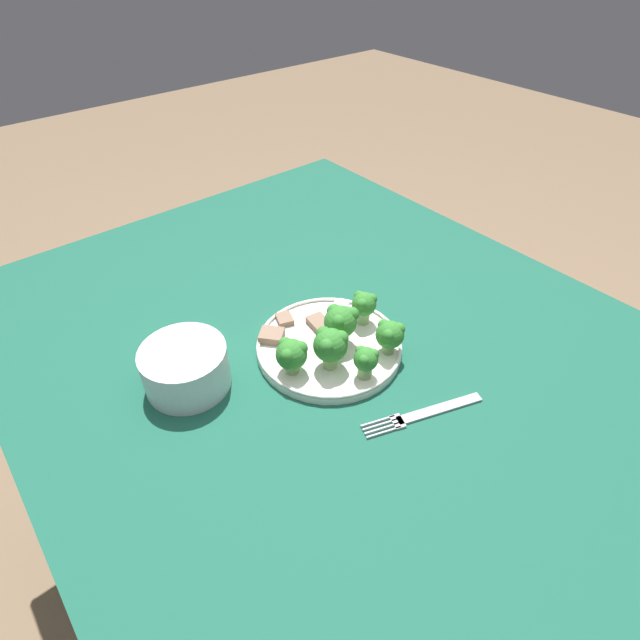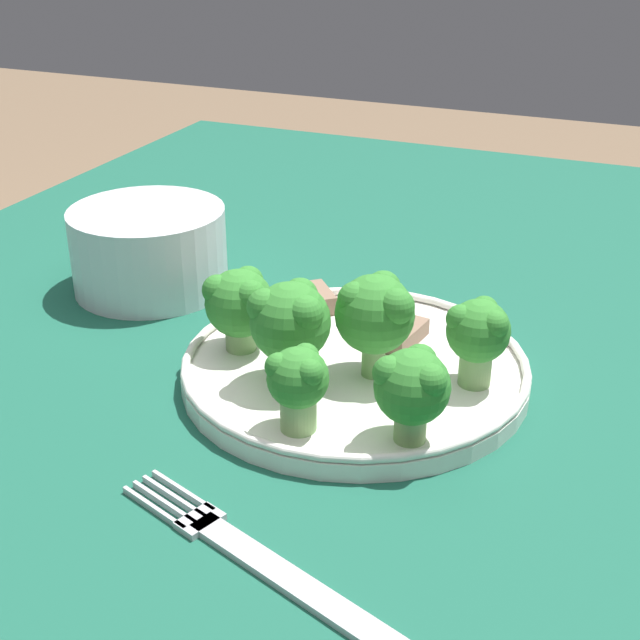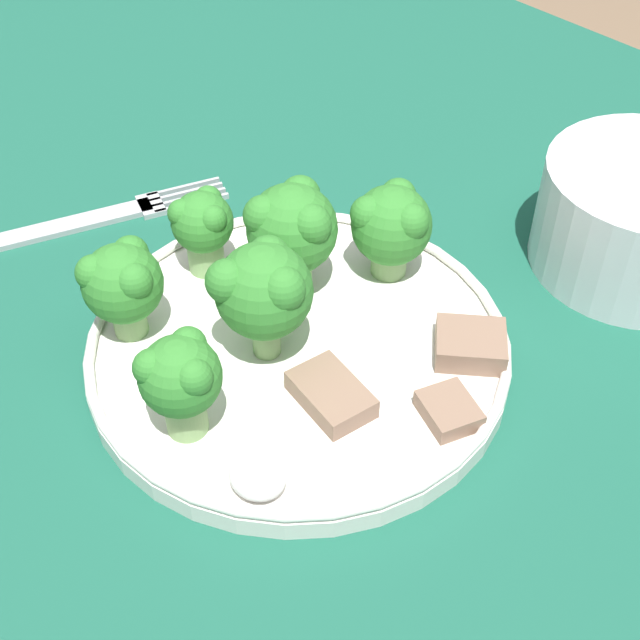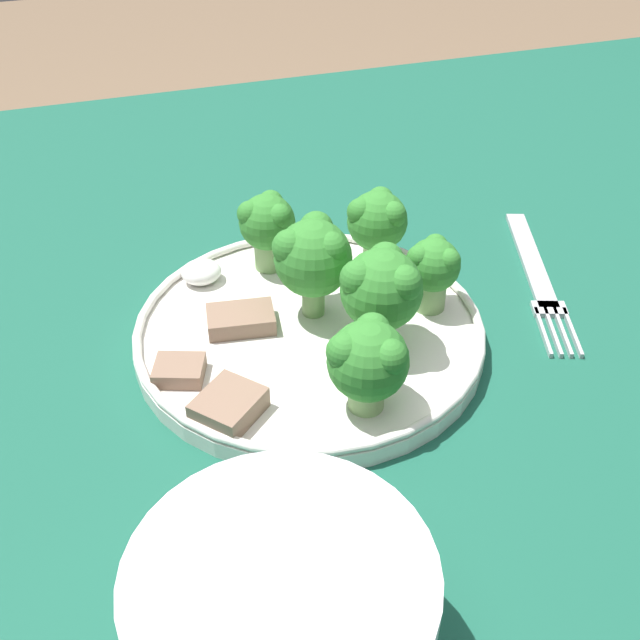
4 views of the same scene
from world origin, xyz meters
TOP-DOWN VIEW (x-y plane):
  - table at (0.00, 0.00)m, footprint 1.31×0.95m
  - dinner_plate at (0.05, 0.02)m, footprint 0.23×0.23m
  - fork at (-0.13, -0.00)m, footprint 0.08×0.18m
  - cream_bowl at (0.13, 0.23)m, footprint 0.13×0.13m
  - broccoli_floret_near_rim_left at (-0.02, -0.05)m, footprint 0.05×0.04m
  - broccoli_floret_center_left at (0.05, -0.00)m, footprint 0.05×0.05m
  - broccoli_floret_back_left at (0.02, 0.05)m, footprint 0.05×0.05m
  - broccoli_floret_front_left at (0.06, -0.06)m, footprint 0.04×0.04m
  - broccoli_floret_center_back at (0.04, 0.10)m, footprint 0.05×0.05m
  - broccoli_floret_mid_cluster at (-0.03, 0.02)m, footprint 0.04×0.04m
  - meat_slice_front_slice at (0.12, 0.08)m, footprint 0.05×0.05m
  - meat_slice_middle_slice at (0.14, 0.04)m, footprint 0.04×0.03m
  - meat_slice_rear_slice at (0.10, -0.00)m, footprint 0.05×0.04m
  - sauce_dollop at (0.11, -0.06)m, footprint 0.03×0.03m

SIDE VIEW (x-z plane):
  - table at x=0.00m, z-range 0.28..1.01m
  - fork at x=-0.13m, z-range 0.74..0.74m
  - dinner_plate at x=0.05m, z-range 0.74..0.76m
  - meat_slice_middle_slice at x=0.14m, z-range 0.75..0.76m
  - meat_slice_rear_slice at x=0.10m, z-range 0.75..0.76m
  - meat_slice_front_slice at x=0.12m, z-range 0.75..0.77m
  - sauce_dollop at x=0.11m, z-range 0.75..0.77m
  - cream_bowl at x=0.13m, z-range 0.74..0.81m
  - broccoli_floret_mid_cluster at x=-0.03m, z-range 0.76..0.81m
  - broccoli_floret_center_back at x=0.04m, z-range 0.76..0.82m
  - broccoli_floret_near_rim_left at x=-0.02m, z-range 0.76..0.82m
  - broccoli_floret_front_left at x=0.06m, z-range 0.76..0.82m
  - broccoli_floret_back_left at x=0.02m, z-range 0.76..0.83m
  - broccoli_floret_center_left at x=0.05m, z-range 0.76..0.83m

